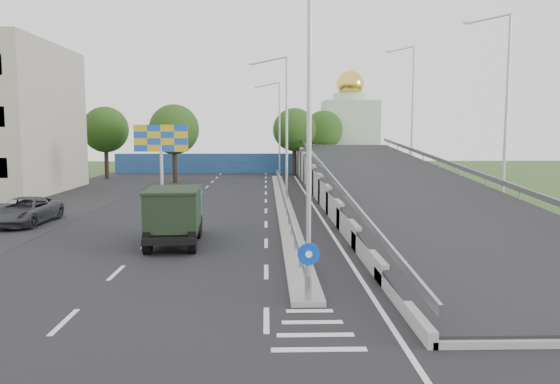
{
  "coord_description": "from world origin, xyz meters",
  "views": [
    {
      "loc": [
        -1.21,
        -12.96,
        4.99
      ],
      "look_at": [
        -0.55,
        12.18,
        2.2
      ],
      "focal_mm": 35.0,
      "sensor_mm": 36.0,
      "label": 1
    }
  ],
  "objects_px": {
    "lamp_post_near": "(304,108)",
    "parked_car_c": "(24,211)",
    "lamp_post_mid": "(284,120)",
    "church": "(349,129)",
    "sign_bollard": "(308,271)",
    "billboard": "(161,142)",
    "lamp_post_far": "(278,124)",
    "dump_truck": "(175,212)"
  },
  "relations": [
    {
      "from": "lamp_post_mid",
      "to": "billboard",
      "type": "bearing_deg",
      "value": 167.62
    },
    {
      "from": "church",
      "to": "lamp_post_near",
      "type": "bearing_deg",
      "value": -100.38
    },
    {
      "from": "billboard",
      "to": "dump_truck",
      "type": "xyz_separation_m",
      "value": [
        3.74,
        -16.69,
        -2.78
      ]
    },
    {
      "from": "sign_bollard",
      "to": "church",
      "type": "bearing_deg",
      "value": 80.19
    },
    {
      "from": "lamp_post_mid",
      "to": "lamp_post_far",
      "type": "distance_m",
      "value": 20.0
    },
    {
      "from": "lamp_post_mid",
      "to": "lamp_post_far",
      "type": "bearing_deg",
      "value": 90.0
    },
    {
      "from": "sign_bollard",
      "to": "parked_car_c",
      "type": "height_order",
      "value": "sign_bollard"
    },
    {
      "from": "church",
      "to": "parked_car_c",
      "type": "xyz_separation_m",
      "value": [
        -24.2,
        -43.58,
        -4.58
      ]
    },
    {
      "from": "lamp_post_mid",
      "to": "church",
      "type": "xyz_separation_m",
      "value": [
        9.89,
        34.0,
        -0.5
      ]
    },
    {
      "from": "church",
      "to": "parked_car_c",
      "type": "height_order",
      "value": "church"
    },
    {
      "from": "lamp_post_far",
      "to": "dump_truck",
      "type": "height_order",
      "value": "lamp_post_far"
    },
    {
      "from": "billboard",
      "to": "parked_car_c",
      "type": "xyz_separation_m",
      "value": [
        -5.2,
        -11.58,
        -3.46
      ]
    },
    {
      "from": "sign_bollard",
      "to": "church",
      "type": "distance_m",
      "value": 58.84
    },
    {
      "from": "sign_bollard",
      "to": "lamp_post_far",
      "type": "relative_size",
      "value": 0.17
    },
    {
      "from": "sign_bollard",
      "to": "parked_car_c",
      "type": "xyz_separation_m",
      "value": [
        -14.2,
        14.25,
        -0.3
      ]
    },
    {
      "from": "sign_bollard",
      "to": "billboard",
      "type": "bearing_deg",
      "value": 109.21
    },
    {
      "from": "church",
      "to": "lamp_post_far",
      "type": "bearing_deg",
      "value": -125.24
    },
    {
      "from": "sign_bollard",
      "to": "lamp_post_far",
      "type": "distance_m",
      "value": 44.08
    },
    {
      "from": "sign_bollard",
      "to": "lamp_post_near",
      "type": "height_order",
      "value": "lamp_post_near"
    },
    {
      "from": "sign_bollard",
      "to": "dump_truck",
      "type": "distance_m",
      "value": 10.55
    },
    {
      "from": "church",
      "to": "lamp_post_mid",
      "type": "bearing_deg",
      "value": -106.22
    },
    {
      "from": "lamp_post_far",
      "to": "church",
      "type": "height_order",
      "value": "church"
    },
    {
      "from": "lamp_post_mid",
      "to": "dump_truck",
      "type": "bearing_deg",
      "value": -110.09
    },
    {
      "from": "lamp_post_mid",
      "to": "church",
      "type": "height_order",
      "value": "church"
    },
    {
      "from": "lamp_post_near",
      "to": "lamp_post_mid",
      "type": "bearing_deg",
      "value": 90.0
    },
    {
      "from": "billboard",
      "to": "church",
      "type": "bearing_deg",
      "value": 59.3
    },
    {
      "from": "lamp_post_near",
      "to": "parked_car_c",
      "type": "bearing_deg",
      "value": 143.93
    },
    {
      "from": "lamp_post_mid",
      "to": "church",
      "type": "distance_m",
      "value": 35.41
    },
    {
      "from": "billboard",
      "to": "lamp_post_far",
      "type": "bearing_deg",
      "value": 63.16
    },
    {
      "from": "dump_truck",
      "to": "sign_bollard",
      "type": "bearing_deg",
      "value": -63.44
    },
    {
      "from": "lamp_post_near",
      "to": "lamp_post_far",
      "type": "bearing_deg",
      "value": 90.0
    },
    {
      "from": "lamp_post_mid",
      "to": "lamp_post_far",
      "type": "height_order",
      "value": "same"
    },
    {
      "from": "dump_truck",
      "to": "parked_car_c",
      "type": "height_order",
      "value": "dump_truck"
    },
    {
      "from": "sign_bollard",
      "to": "lamp_post_far",
      "type": "bearing_deg",
      "value": 89.86
    },
    {
      "from": "parked_car_c",
      "to": "sign_bollard",
      "type": "bearing_deg",
      "value": -42.66
    },
    {
      "from": "lamp_post_near",
      "to": "parked_car_c",
      "type": "height_order",
      "value": "lamp_post_near"
    },
    {
      "from": "billboard",
      "to": "lamp_post_mid",
      "type": "bearing_deg",
      "value": -12.38
    },
    {
      "from": "lamp_post_mid",
      "to": "billboard",
      "type": "xyz_separation_m",
      "value": [
        -9.11,
        2.0,
        -1.62
      ]
    },
    {
      "from": "lamp_post_mid",
      "to": "dump_truck",
      "type": "distance_m",
      "value": 16.25
    },
    {
      "from": "parked_car_c",
      "to": "billboard",
      "type": "bearing_deg",
      "value": 68.26
    },
    {
      "from": "church",
      "to": "dump_truck",
      "type": "distance_m",
      "value": 51.17
    },
    {
      "from": "lamp_post_far",
      "to": "parked_car_c",
      "type": "relative_size",
      "value": 1.92
    }
  ]
}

